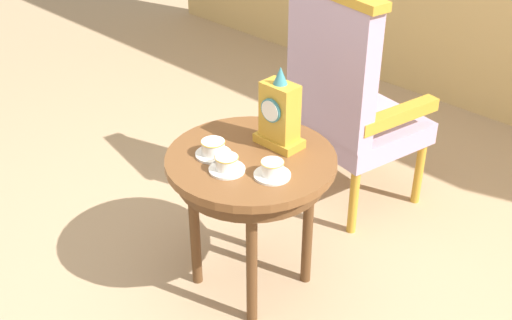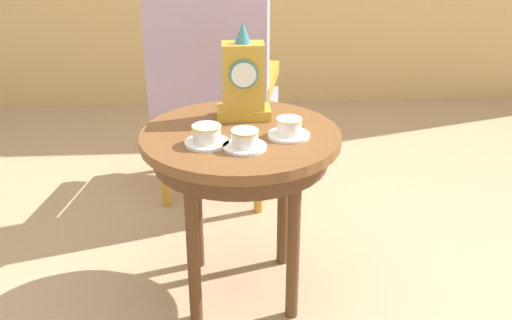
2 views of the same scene
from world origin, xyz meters
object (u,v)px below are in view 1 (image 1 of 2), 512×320
object	(u,v)px
teacup_center	(272,170)
mantel_clock	(279,115)
side_table	(251,173)
teacup_right	(227,164)
armchair	(347,98)
teacup_left	(213,149)

from	to	relation	value
teacup_center	mantel_clock	bearing A→B (deg)	126.49
side_table	mantel_clock	world-z (taller)	mantel_clock
teacup_right	teacup_center	size ratio (longest dim) A/B	0.99
teacup_right	armchair	xyz separation A→B (m)	(-0.10, 0.88, -0.07)
side_table	teacup_center	bearing A→B (deg)	-16.79
side_table	teacup_center	distance (m)	0.20
teacup_left	armchair	bearing A→B (deg)	88.94
side_table	armchair	xyz separation A→B (m)	(-0.09, 0.74, 0.04)
teacup_right	teacup_center	world-z (taller)	teacup_center
teacup_left	mantel_clock	size ratio (longest dim) A/B	0.42
mantel_clock	armchair	world-z (taller)	armchair
teacup_left	armchair	world-z (taller)	armchair
teacup_center	mantel_clock	world-z (taller)	mantel_clock
side_table	armchair	size ratio (longest dim) A/B	0.59
teacup_center	armchair	xyz separation A→B (m)	(-0.25, 0.79, -0.07)
teacup_left	mantel_clock	distance (m)	0.29
mantel_clock	side_table	bearing A→B (deg)	-96.46
mantel_clock	armchair	xyz separation A→B (m)	(-0.11, 0.60, -0.18)
side_table	teacup_right	xyz separation A→B (m)	(0.01, -0.14, 0.11)
teacup_left	teacup_center	size ratio (longest dim) A/B	1.02
teacup_right	teacup_center	xyz separation A→B (m)	(0.15, 0.09, 0.00)
teacup_left	teacup_right	world-z (taller)	teacup_left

